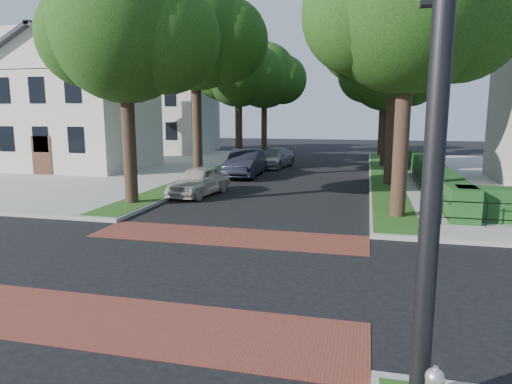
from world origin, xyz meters
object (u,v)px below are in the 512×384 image
(parked_car_middle, at_px, (245,163))
(parked_car_rear, at_px, (275,158))
(traffic_signal, at_px, (420,52))
(parked_car_front, at_px, (199,181))

(parked_car_middle, bearing_deg, parked_car_rear, 79.08)
(traffic_signal, height_order, parked_car_middle, traffic_signal)
(traffic_signal, relative_size, parked_car_middle, 1.57)
(parked_car_front, distance_m, parked_car_middle, 6.98)
(parked_car_front, relative_size, parked_car_rear, 0.85)
(traffic_signal, distance_m, parked_car_middle, 23.26)
(traffic_signal, height_order, parked_car_rear, traffic_signal)
(parked_car_rear, bearing_deg, parked_car_front, -87.22)
(traffic_signal, xyz_separation_m, parked_car_rear, (-7.19, 26.74, -4.00))
(traffic_signal, xyz_separation_m, parked_car_middle, (-8.01, 21.49, -3.87))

